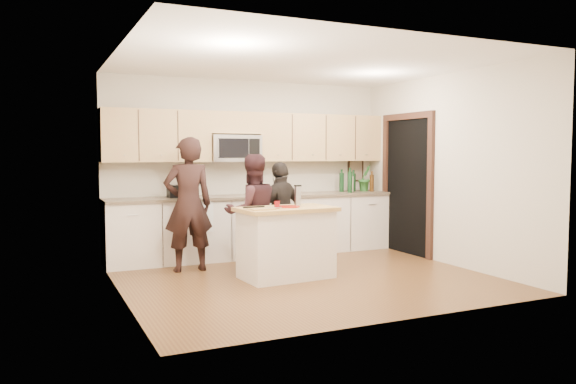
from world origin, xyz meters
name	(u,v)px	position (x,y,z in m)	size (l,w,h in m)	color
floor	(305,278)	(0.00, 0.00, 0.00)	(4.50, 4.50, 0.00)	brown
room_shell	(305,141)	(0.00, 0.00, 1.73)	(4.52, 4.02, 2.71)	beige
back_cabinetry	(256,225)	(0.00, 1.69, 0.47)	(4.50, 0.66, 0.94)	silver
upper_cabinetry	(254,136)	(0.03, 1.83, 1.84)	(4.50, 0.33, 0.75)	tan
microwave	(234,148)	(-0.31, 1.80, 1.65)	(0.76, 0.41, 0.40)	silver
doorway	(407,180)	(2.23, 0.90, 1.16)	(0.06, 1.25, 2.20)	black
framed_picture	(356,170)	(1.95, 1.98, 1.28)	(0.30, 0.03, 0.38)	black
dish_towel	(199,208)	(-0.95, 1.50, 0.80)	(0.34, 0.60, 0.48)	white
island	(286,242)	(-0.22, 0.10, 0.45)	(1.25, 0.78, 0.90)	silver
red_plate	(289,207)	(-0.19, 0.09, 0.91)	(0.28, 0.28, 0.02)	maroon
box_grater	(298,195)	(-0.05, 0.12, 1.05)	(0.08, 0.06, 0.26)	silver
drink_glass	(277,205)	(-0.38, 0.01, 0.94)	(0.07, 0.07, 0.09)	maroon
cutting_board	(262,209)	(-0.62, -0.08, 0.91)	(0.29, 0.20, 0.02)	tan
tongs	(254,207)	(-0.68, 0.04, 0.93)	(0.28, 0.03, 0.02)	black
knife	(274,208)	(-0.47, -0.09, 0.92)	(0.21, 0.02, 0.01)	silver
toaster	(179,191)	(-1.20, 1.67, 1.03)	(0.31, 0.22, 0.19)	black
bottle_cluster	(353,181)	(1.70, 1.66, 1.12)	(0.58, 0.34, 0.40)	black
orchid	(365,178)	(1.97, 1.72, 1.16)	(0.24, 0.19, 0.44)	#2B692A
woman_left	(188,204)	(-1.23, 1.03, 0.90)	(0.65, 0.43, 1.79)	black
woman_center	(252,213)	(-0.45, 0.69, 0.78)	(0.76, 0.59, 1.57)	black
woman_right	(281,214)	(0.07, 0.89, 0.73)	(0.85, 0.36, 1.46)	black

